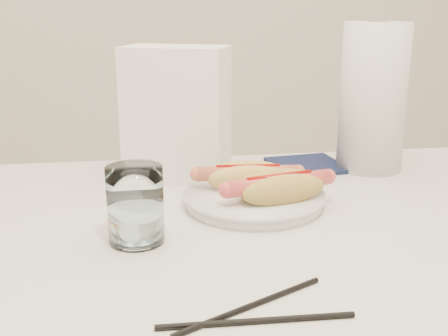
{
  "coord_description": "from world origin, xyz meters",
  "views": [
    {
      "loc": [
        -0.13,
        -0.71,
        1.06
      ],
      "look_at": [
        -0.01,
        0.08,
        0.82
      ],
      "focal_mm": 44.93,
      "sensor_mm": 36.0,
      "label": 1
    }
  ],
  "objects": [
    {
      "name": "plate",
      "position": [
        0.04,
        0.1,
        0.76
      ],
      "size": [
        0.22,
        0.22,
        0.02
      ],
      "primitive_type": "cylinder",
      "rotation": [
        0.0,
        0.0,
        -0.05
      ],
      "color": "silver",
      "rests_on": "table"
    },
    {
      "name": "napkin_box",
      "position": [
        -0.07,
        0.26,
        0.87
      ],
      "size": [
        0.2,
        0.16,
        0.24
      ],
      "primitive_type": "cube",
      "rotation": [
        0.0,
        0.0,
        -0.38
      ],
      "color": "white",
      "rests_on": "table"
    },
    {
      "name": "water_glass",
      "position": [
        -0.14,
        -0.01,
        0.8
      ],
      "size": [
        0.07,
        0.07,
        0.1
      ],
      "primitive_type": "cylinder",
      "color": "white",
      "rests_on": "table"
    },
    {
      "name": "table",
      "position": [
        0.0,
        0.0,
        0.69
      ],
      "size": [
        1.2,
        0.8,
        0.75
      ],
      "color": "silver",
      "rests_on": "ground"
    },
    {
      "name": "hotdog_right",
      "position": [
        0.07,
        0.07,
        0.79
      ],
      "size": [
        0.17,
        0.1,
        0.05
      ],
      "rotation": [
        0.0,
        0.0,
        0.24
      ],
      "color": "tan",
      "rests_on": "plate"
    },
    {
      "name": "navy_napkin",
      "position": [
        0.18,
        0.3,
        0.75
      ],
      "size": [
        0.15,
        0.15,
        0.01
      ],
      "primitive_type": "cube",
      "rotation": [
        0.0,
        0.0,
        0.14
      ],
      "color": "#121A3B",
      "rests_on": "table"
    },
    {
      "name": "hotdog_left",
      "position": [
        0.03,
        0.13,
        0.79
      ],
      "size": [
        0.16,
        0.07,
        0.04
      ],
      "rotation": [
        0.0,
        0.0,
        -0.08
      ],
      "color": "#E3BF5B",
      "rests_on": "plate"
    },
    {
      "name": "paper_towel_roll",
      "position": [
        0.3,
        0.27,
        0.89
      ],
      "size": [
        0.16,
        0.16,
        0.27
      ],
      "primitive_type": "cylinder",
      "rotation": [
        0.0,
        0.0,
        0.39
      ],
      "color": "silver",
      "rests_on": "table"
    },
    {
      "name": "chopstick_near",
      "position": [
        -0.02,
        -0.2,
        0.75
      ],
      "size": [
        0.17,
        0.1,
        0.01
      ],
      "primitive_type": "cylinder",
      "rotation": [
        0.0,
        1.57,
        0.48
      ],
      "color": "black",
      "rests_on": "table"
    },
    {
      "name": "chopstick_far",
      "position": [
        -0.02,
        -0.23,
        0.75
      ],
      "size": [
        0.2,
        0.01,
        0.01
      ],
      "primitive_type": "cylinder",
      "rotation": [
        0.0,
        1.57,
        -0.02
      ],
      "color": "black",
      "rests_on": "table"
    }
  ]
}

